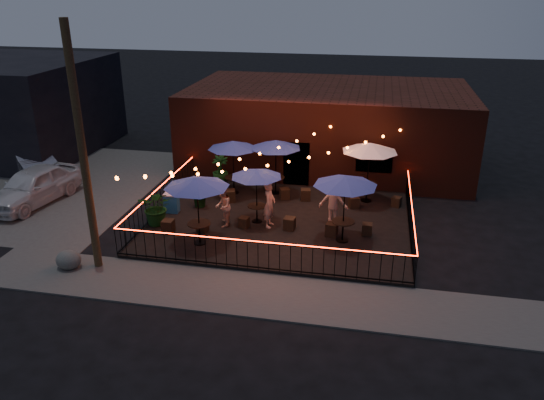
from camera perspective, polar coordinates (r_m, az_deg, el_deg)
The scene contains 38 objects.
ground at distance 19.39m, azimuth -0.19°, elevation -4.97°, with size 110.00×110.00×0.00m, color black.
patio at distance 21.12m, azimuth 0.89°, elevation -2.33°, with size 10.00×8.00×0.15m, color black.
sidewalk at distance 16.62m, azimuth -2.46°, elevation -9.96°, with size 18.00×2.50×0.05m, color #494644.
parking_lot at distance 27.44m, azimuth -23.75°, elevation 1.53°, with size 11.00×12.00×0.02m, color #494644.
brick_building at distance 27.83m, azimuth 5.99°, elevation 7.93°, with size 14.00×8.00×4.00m.
utility_pole at distance 17.48m, azimuth -19.69°, elevation 4.74°, with size 0.26×0.26×8.00m, color #372B16.
fence_front at distance 17.35m, azimuth -1.52°, elevation -6.01°, with size 10.00×0.04×1.04m.
fence_left at distance 22.25m, azimuth -11.87°, elevation 0.15°, with size 0.04×8.00×1.04m.
fence_right at distance 20.65m, azimuth 14.68°, elevation -1.92°, with size 0.04×8.00×1.04m.
festoon_lights at distance 20.13m, azimuth -2.06°, elevation 3.88°, with size 10.02×8.72×1.32m.
cafe_table_0 at distance 18.52m, azimuth -8.11°, elevation 1.81°, with size 2.98×2.98×2.54m.
cafe_table_1 at distance 23.13m, azimuth -4.24°, elevation 5.87°, with size 2.84×2.84×2.40m.
cafe_table_2 at distance 20.19m, azimuth -1.68°, elevation 2.86°, with size 2.30×2.30×2.20m.
cafe_table_3 at distance 23.00m, azimuth 0.41°, elevation 5.95°, with size 2.59×2.59×2.45m.
cafe_table_4 at distance 18.70m, azimuth 7.91°, elevation 1.98°, with size 2.84×2.84×2.53m.
cafe_table_5 at distance 22.46m, azimuth 10.48°, elevation 5.52°, with size 2.91×2.91×2.60m.
bistro_chair_0 at distance 20.35m, azimuth -11.11°, elevation -2.78°, with size 0.42×0.42×0.49m, color black.
bistro_chair_1 at distance 20.23m, azimuth -7.48°, elevation -2.78°, with size 0.37×0.37×0.44m, color black.
bistro_chair_2 at distance 23.45m, azimuth -7.54°, elevation 0.85°, with size 0.37×0.37×0.43m, color black.
bistro_chair_3 at distance 22.80m, azimuth -4.53°, elevation 0.45°, with size 0.44×0.44×0.52m, color black.
bistro_chair_4 at distance 20.40m, azimuth -3.04°, elevation -2.42°, with size 0.35×0.35×0.41m, color black.
bistro_chair_5 at distance 20.20m, azimuth 1.90°, elevation -2.55°, with size 0.41×0.41×0.48m, color black.
bistro_chair_6 at distance 23.04m, azimuth 1.36°, elevation 0.69°, with size 0.40×0.40×0.47m, color black.
bistro_chair_7 at distance 22.93m, azimuth 3.62°, elevation 0.58°, with size 0.42×0.42×0.49m, color black.
bistro_chair_8 at distance 19.85m, azimuth 6.44°, elevation -3.16°, with size 0.41×0.41×0.49m, color black.
bistro_chair_9 at distance 20.12m, azimuth 10.19°, elevation -3.10°, with size 0.37×0.37×0.44m, color black.
bistro_chair_10 at distance 22.39m, azimuth 8.81°, elevation -0.25°, with size 0.39×0.39×0.47m, color black.
bistro_chair_11 at distance 22.85m, azimuth 13.25°, elevation -0.19°, with size 0.36×0.36×0.42m, color black.
patron_a at distance 20.19m, azimuth -0.28°, elevation -0.46°, with size 0.67×0.44×1.83m, color tan.
patron_b at distance 20.37m, azimuth -5.30°, elevation -0.69°, with size 0.78×0.61×1.61m, color #D0A987.
patron_c at distance 20.65m, azimuth 6.63°, elevation -0.17°, with size 1.15×0.66×1.78m, color #D69E8D.
potted_shrub_a at distance 20.91m, azimuth -12.26°, elevation -0.74°, with size 1.30×1.13×1.44m, color #173810.
potted_shrub_b at distance 22.20m, azimuth -7.69°, elevation 0.91°, with size 0.77×0.62×1.40m, color #113C0F.
potted_shrub_c at distance 24.77m, azimuth -5.60°, elevation 3.25°, with size 0.75×0.75×1.34m, color #143F16.
cooler at distance 22.02m, azimuth -10.75°, elevation -0.30°, with size 0.63×0.47×0.80m.
boulder at distance 19.02m, azimuth -21.05°, elevation -6.03°, with size 0.87×0.74×0.68m, color #4F4F4A.
car_white at distance 24.99m, azimuth -24.33°, elevation 1.38°, with size 1.86×4.63×1.58m, color silver.
car_silver at distance 29.14m, azimuth -24.54°, elevation 4.09°, with size 1.57×4.52×1.49m, color #9899A0.
Camera 1 is at (3.43, -16.85, 8.94)m, focal length 35.00 mm.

